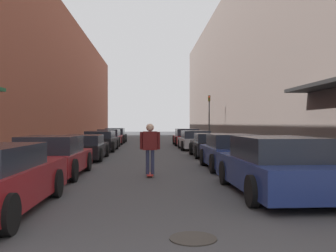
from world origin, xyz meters
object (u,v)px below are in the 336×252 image
parked_car_left_4 (109,138)px  manhole_cover (193,238)px  parked_car_left_3 (101,141)px  parked_car_left_2 (84,147)px  parked_car_right_4 (187,137)px  parked_car_right_3 (195,140)px  skateboarder (150,144)px  parked_car_left_5 (115,136)px  parked_car_right_1 (230,152)px  parked_car_left_1 (52,157)px  parked_car_right_2 (210,145)px  parked_car_right_0 (274,167)px  traffic_light (209,114)px

parked_car_left_4 → manhole_cover: (3.73, -23.50, -0.61)m
parked_car_left_3 → manhole_cover: size_ratio=6.36×
parked_car_left_2 → parked_car_right_4: bearing=61.9°
parked_car_right_3 → skateboarder: size_ratio=2.42×
parked_car_left_5 → parked_car_left_2: bearing=-90.3°
parked_car_right_1 → parked_car_left_2: bearing=146.0°
parked_car_left_1 → parked_car_left_5: 21.45m
parked_car_left_5 → parked_car_right_2: size_ratio=0.99×
parked_car_right_4 → parked_car_left_5: bearing=144.3°
parked_car_left_1 → parked_car_left_4: (0.05, 16.73, -0.01)m
parked_car_left_3 → parked_car_right_4: parked_car_right_4 is taller
skateboarder → parked_car_right_3: bearing=76.5°
parked_car_left_4 → parked_car_right_1: 16.31m
parked_car_left_1 → parked_car_left_3: 11.30m
parked_car_left_3 → parked_car_right_0: 15.88m
parked_car_left_2 → parked_car_right_1: parked_car_right_1 is taller
parked_car_left_2 → parked_car_right_1: size_ratio=1.10×
parked_car_left_4 → parked_car_right_0: 21.02m
parked_car_right_2 → parked_car_right_4: 10.23m
parked_car_right_2 → traffic_light: bearing=81.1°
parked_car_right_0 → parked_car_right_4: (-0.07, 20.53, -0.03)m
parked_car_right_1 → skateboarder: skateboarder is taller
parked_car_right_1 → parked_car_right_2: parked_car_right_1 is taller
parked_car_left_4 → parked_car_right_2: parked_car_left_4 is taller
skateboarder → parked_car_left_3: bearing=104.9°
parked_car_left_4 → parked_car_right_2: 11.62m
parked_car_right_3 → manhole_cover: bearing=-97.1°
parked_car_left_4 → traffic_light: (7.68, -0.43, 1.80)m
parked_car_right_0 → manhole_cover: size_ratio=6.62×
manhole_cover → parked_car_left_4: bearing=99.0°
parked_car_left_1 → parked_car_right_4: bearing=70.5°
parked_car_left_5 → skateboarder: 21.86m
parked_car_left_2 → parked_car_left_4: bearing=89.7°
parked_car_right_1 → parked_car_right_3: size_ratio=0.96×
parked_car_left_2 → parked_car_right_2: (6.27, 1.14, 0.02)m
parked_car_right_2 → skateboarder: (-3.11, -7.10, 0.46)m
parked_car_left_2 → traffic_light: traffic_light is taller
parked_car_left_3 → parked_car_right_1: 11.43m
traffic_light → parked_car_left_1: bearing=-115.4°
parked_car_left_5 → parked_car_right_3: (6.07, -9.14, -0.03)m
parked_car_right_1 → parked_car_left_4: bearing=112.0°
skateboarder → parked_car_left_1: bearing=176.6°
parked_car_right_3 → traffic_light: traffic_light is taller
parked_car_left_1 → parked_car_right_1: (6.17, 1.61, 0.01)m
parked_car_left_1 → parked_car_right_0: 7.01m
parked_car_left_3 → skateboarder: size_ratio=2.62×
parked_car_right_1 → manhole_cover: parked_car_right_1 is taller
parked_car_left_1 → parked_car_left_4: parked_car_left_1 is taller
parked_car_right_2 → parked_car_left_2: bearing=-169.6°
parked_car_right_0 → parked_car_right_2: 10.31m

